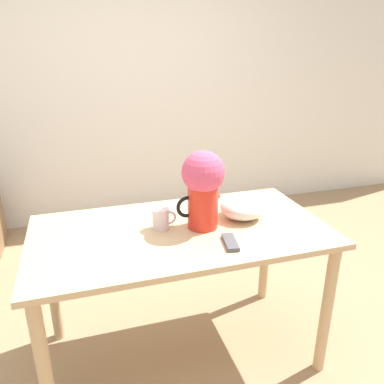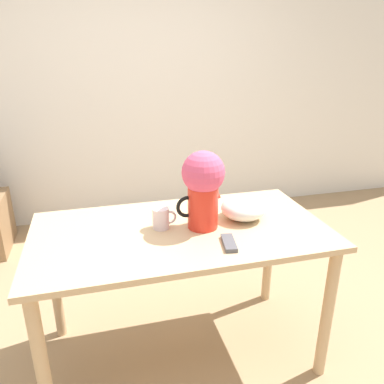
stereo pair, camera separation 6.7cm
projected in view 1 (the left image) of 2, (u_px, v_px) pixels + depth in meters
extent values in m
plane|color=#9E7F5B|center=(184.00, 338.00, 2.28)|extent=(12.00, 12.00, 0.00)
cube|color=silver|center=(127.00, 89.00, 3.58)|extent=(8.00, 0.05, 2.60)
cube|color=tan|center=(181.00, 231.00, 1.91)|extent=(1.49, 0.79, 0.03)
cylinder|color=tan|center=(45.00, 374.00, 1.56)|extent=(0.06, 0.06, 0.77)
cylinder|color=tan|center=(327.00, 311.00, 1.94)|extent=(0.06, 0.06, 0.77)
cylinder|color=tan|center=(52.00, 284.00, 2.16)|extent=(0.06, 0.06, 0.77)
cylinder|color=tan|center=(266.00, 249.00, 2.54)|extent=(0.06, 0.06, 0.77)
cylinder|color=red|center=(203.00, 207.00, 1.89)|extent=(0.15, 0.15, 0.22)
cone|color=red|center=(215.00, 191.00, 1.88)|extent=(0.05, 0.05, 0.05)
torus|color=black|center=(187.00, 207.00, 1.86)|extent=(0.11, 0.02, 0.11)
sphere|color=#3D7033|center=(203.00, 180.00, 1.84)|extent=(0.16, 0.16, 0.16)
sphere|color=#DB4C70|center=(203.00, 172.00, 1.82)|extent=(0.21, 0.21, 0.21)
cylinder|color=silver|center=(161.00, 219.00, 1.89)|extent=(0.08, 0.08, 0.11)
torus|color=silver|center=(169.00, 218.00, 1.90)|extent=(0.07, 0.01, 0.07)
ellipsoid|color=silver|center=(242.00, 208.00, 2.01)|extent=(0.24, 0.24, 0.12)
cube|color=#4C4C51|center=(230.00, 242.00, 1.75)|extent=(0.08, 0.16, 0.02)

